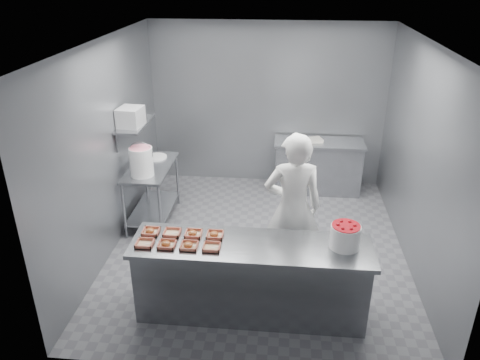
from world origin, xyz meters
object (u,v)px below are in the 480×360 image
(prep_table, at_px, (152,185))
(worker, at_px, (293,208))
(tray_5, at_px, (172,233))
(tray_6, at_px, (193,233))
(tray_3, at_px, (212,247))
(appliance, at_px, (131,117))
(strawberry_tub, at_px, (345,235))
(tray_7, at_px, (215,235))
(glaze_bucket, at_px, (141,161))
(tray_1, at_px, (167,244))
(tray_0, at_px, (145,243))
(tray_4, at_px, (151,231))
(back_counter, at_px, (318,166))
(tray_2, at_px, (189,245))
(service_counter, at_px, (251,278))

(prep_table, relative_size, worker, 0.63)
(tray_5, bearing_deg, tray_6, -0.00)
(tray_3, xyz_separation_m, appliance, (-1.41, 1.93, 0.78))
(prep_table, bearing_deg, strawberry_tub, -35.84)
(tray_7, bearing_deg, glaze_bucket, 129.62)
(prep_table, xyz_separation_m, worker, (2.09, -1.19, 0.36))
(tray_1, bearing_deg, tray_3, 0.00)
(tray_5, height_order, strawberry_tub, strawberry_tub)
(strawberry_tub, bearing_deg, worker, 127.18)
(tray_0, height_order, tray_6, tray_6)
(tray_1, bearing_deg, prep_table, 110.05)
(strawberry_tub, bearing_deg, tray_7, 177.12)
(appliance, bearing_deg, tray_6, -49.59)
(tray_3, height_order, tray_6, tray_6)
(tray_4, bearing_deg, back_counter, 56.97)
(back_counter, bearing_deg, tray_1, -118.03)
(back_counter, height_order, tray_7, tray_7)
(tray_1, bearing_deg, tray_0, 180.00)
(tray_0, bearing_deg, strawberry_tub, 4.62)
(tray_1, height_order, tray_6, same)
(tray_2, height_order, tray_6, same)
(tray_7, relative_size, strawberry_tub, 0.59)
(tray_2, xyz_separation_m, tray_3, (0.24, 0.00, -0.00))
(service_counter, distance_m, tray_4, 1.23)
(tray_6, bearing_deg, service_counter, -10.44)
(tray_2, distance_m, worker, 1.41)
(tray_7, bearing_deg, prep_table, 124.04)
(service_counter, xyz_separation_m, prep_table, (-1.65, 1.95, 0.14))
(tray_2, bearing_deg, appliance, 121.10)
(service_counter, xyz_separation_m, worker, (0.44, 0.76, 0.50))
(tray_1, bearing_deg, tray_7, 26.66)
(service_counter, xyz_separation_m, strawberry_tub, (0.98, 0.05, 0.59))
(tray_0, distance_m, tray_5, 0.34)
(tray_6, relative_size, glaze_bucket, 0.37)
(prep_table, relative_size, tray_4, 6.40)
(tray_4, xyz_separation_m, appliance, (-0.69, 1.69, 0.77))
(tray_1, distance_m, appliance, 2.28)
(glaze_bucket, bearing_deg, worker, -22.48)
(strawberry_tub, bearing_deg, appliance, 147.83)
(tray_0, bearing_deg, tray_2, -0.00)
(tray_6, relative_size, appliance, 0.54)
(tray_0, xyz_separation_m, appliance, (-0.69, 1.93, 0.78))
(appliance, bearing_deg, glaze_bucket, -43.52)
(tray_7, xyz_separation_m, glaze_bucket, (-1.25, 1.51, 0.19))
(tray_2, bearing_deg, tray_5, 134.52)
(glaze_bucket, bearing_deg, tray_7, -50.38)
(tray_0, xyz_separation_m, tray_2, (0.48, -0.00, 0.00))
(worker, distance_m, strawberry_tub, 0.90)
(service_counter, relative_size, tray_5, 13.88)
(tray_2, height_order, appliance, appliance)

